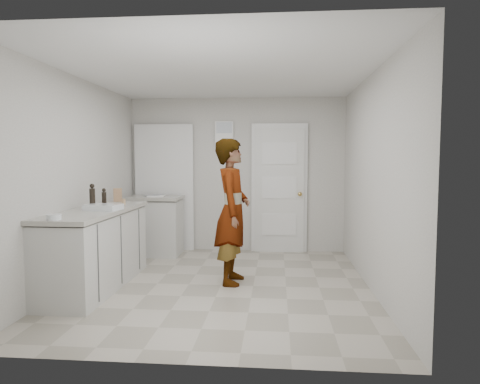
# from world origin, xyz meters

# --- Properties ---
(ground) EXTENTS (4.00, 4.00, 0.00)m
(ground) POSITION_xyz_m (0.00, 0.00, 0.00)
(ground) COLOR gray
(ground) RESTS_ON ground
(room_shell) EXTENTS (4.00, 4.00, 4.00)m
(room_shell) POSITION_xyz_m (-0.17, 1.95, 1.02)
(room_shell) COLOR beige
(room_shell) RESTS_ON ground
(main_counter) EXTENTS (0.64, 1.96, 0.93)m
(main_counter) POSITION_xyz_m (-1.45, -0.20, 0.43)
(main_counter) COLOR beige
(main_counter) RESTS_ON ground
(side_counter) EXTENTS (0.84, 0.61, 0.93)m
(side_counter) POSITION_xyz_m (-1.25, 1.55, 0.43)
(side_counter) COLOR beige
(side_counter) RESTS_ON ground
(person) EXTENTS (0.44, 0.65, 1.75)m
(person) POSITION_xyz_m (0.13, 0.13, 0.88)
(person) COLOR silver
(person) RESTS_ON ground
(cake_mix_box) EXTENTS (0.12, 0.08, 0.18)m
(cake_mix_box) POSITION_xyz_m (-1.52, 0.70, 1.02)
(cake_mix_box) COLOR #916648
(cake_mix_box) RESTS_ON main_counter
(spice_jar) EXTENTS (0.05, 0.05, 0.07)m
(spice_jar) POSITION_xyz_m (-1.30, 0.33, 0.96)
(spice_jar) COLOR tan
(spice_jar) RESTS_ON main_counter
(oil_cruet_a) EXTENTS (0.06, 0.06, 0.23)m
(oil_cruet_a) POSITION_xyz_m (-1.47, 0.12, 1.03)
(oil_cruet_a) COLOR black
(oil_cruet_a) RESTS_ON main_counter
(oil_cruet_b) EXTENTS (0.07, 0.07, 0.30)m
(oil_cruet_b) POSITION_xyz_m (-1.50, -0.16, 1.07)
(oil_cruet_b) COLOR black
(oil_cruet_b) RESTS_ON main_counter
(baking_dish) EXTENTS (0.41, 0.32, 0.07)m
(baking_dish) POSITION_xyz_m (-1.32, -0.26, 0.96)
(baking_dish) COLOR silver
(baking_dish) RESTS_ON main_counter
(egg_bowl) EXTENTS (0.14, 0.14, 0.05)m
(egg_bowl) POSITION_xyz_m (-1.48, -1.07, 0.95)
(egg_bowl) COLOR silver
(egg_bowl) RESTS_ON main_counter
(papers) EXTENTS (0.28, 0.34, 0.01)m
(papers) POSITION_xyz_m (-1.23, 1.58, 0.93)
(papers) COLOR white
(papers) RESTS_ON side_counter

